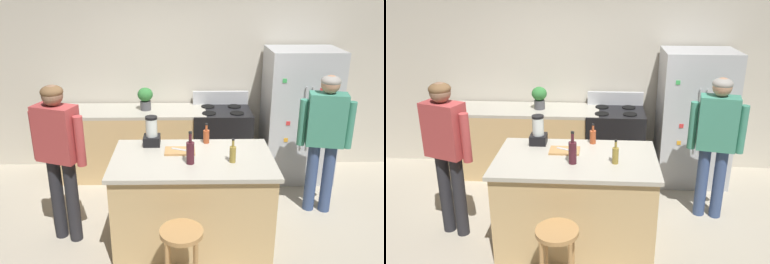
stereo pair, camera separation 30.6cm
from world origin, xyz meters
TOP-DOWN VIEW (x-y plane):
  - ground_plane at (0.00, 0.00)m, footprint 14.00×14.00m
  - back_wall at (0.00, 1.95)m, footprint 8.00×0.10m
  - kitchen_island at (0.00, 0.00)m, footprint 1.56×0.95m
  - back_counter_run at (-0.80, 1.55)m, footprint 2.00×0.64m
  - refrigerator at (1.43, 1.50)m, footprint 0.90×0.73m
  - stove_range at (0.42, 1.52)m, footprint 0.76×0.65m
  - person_by_island_left at (-1.30, 0.08)m, footprint 0.59×0.34m
  - person_by_sink_right at (1.47, 0.58)m, footprint 0.60×0.30m
  - bar_stool at (-0.10, -0.76)m, footprint 0.36×0.36m
  - potted_plant at (-0.59, 1.55)m, footprint 0.20×0.20m
  - blender_appliance at (-0.41, 0.33)m, footprint 0.17×0.17m
  - bottle_cooking_sauce at (0.15, 0.37)m, footprint 0.06×0.06m
  - bottle_wine at (-0.02, -0.13)m, footprint 0.08×0.08m
  - bottle_vinegar at (0.37, -0.11)m, footprint 0.06×0.06m
  - cutting_board at (-0.12, 0.14)m, footprint 0.30×0.20m
  - chef_knife at (-0.10, 0.14)m, footprint 0.21×0.11m

SIDE VIEW (x-z plane):
  - ground_plane at x=0.00m, z-range 0.00..0.00m
  - back_counter_run at x=-0.80m, z-range 0.00..0.94m
  - kitchen_island at x=0.00m, z-range 0.00..0.95m
  - stove_range at x=0.42m, z-range -0.08..1.05m
  - bar_stool at x=-0.10m, z-range 0.18..0.82m
  - refrigerator at x=1.43m, z-range 0.00..1.75m
  - cutting_board at x=-0.12m, z-range 0.94..0.96m
  - chef_knife at x=-0.10m, z-range 0.96..0.97m
  - person_by_sink_right at x=1.47m, z-range 0.17..1.79m
  - person_by_island_left at x=-1.30m, z-range 0.18..1.83m
  - bottle_cooking_sauce at x=0.15m, z-range 0.92..1.13m
  - bottle_vinegar at x=0.37m, z-range 0.91..1.15m
  - bottle_wine at x=-0.02m, z-range 0.90..1.22m
  - blender_appliance at x=-0.41m, z-range 0.92..1.23m
  - potted_plant at x=-0.59m, z-range 0.97..1.27m
  - back_wall at x=0.00m, z-range 0.00..2.70m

